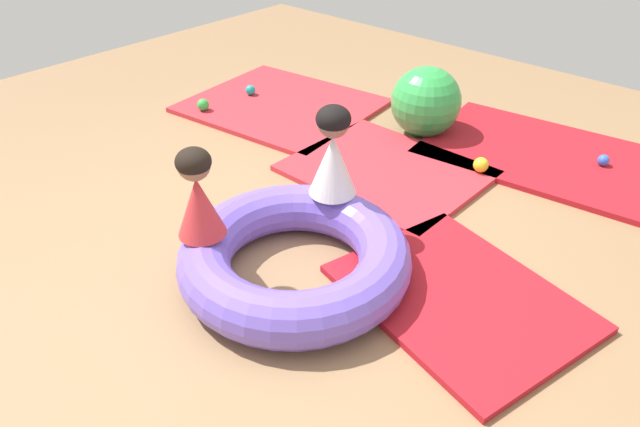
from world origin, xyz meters
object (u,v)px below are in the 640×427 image
at_px(child_in_red, 198,194).
at_px(play_ball_teal, 251,90).
at_px(inflatable_cushion, 295,257).
at_px(play_ball_blue, 603,160).
at_px(exercise_ball_large, 426,102).
at_px(play_ball_green, 203,105).
at_px(play_ball_yellow, 481,165).
at_px(play_ball_orange, 387,247).
at_px(child_in_white, 333,152).

relative_size(child_in_red, play_ball_teal, 5.65).
bearing_deg(child_in_red, inflatable_cushion, -58.68).
relative_size(play_ball_blue, exercise_ball_large, 0.15).
distance_m(child_in_red, play_ball_green, 2.18).
distance_m(play_ball_teal, play_ball_green, 0.50).
height_order(play_ball_yellow, play_ball_blue, play_ball_yellow).
distance_m(play_ball_yellow, play_ball_blue, 0.89).
distance_m(inflatable_cushion, play_ball_green, 2.29).
distance_m(play_ball_orange, play_ball_blue, 1.91).
bearing_deg(child_in_white, play_ball_teal, 173.98).
bearing_deg(play_ball_teal, play_ball_green, -94.90).
height_order(inflatable_cushion, play_ball_teal, inflatable_cushion).
distance_m(play_ball_yellow, play_ball_green, 2.33).
distance_m(play_ball_teal, play_ball_orange, 2.50).
xyz_separation_m(child_in_white, play_ball_orange, (0.40, 0.01, -0.46)).
xyz_separation_m(child_in_red, exercise_ball_large, (-0.10, 2.25, -0.25)).
distance_m(child_in_red, exercise_ball_large, 2.26).
bearing_deg(play_ball_orange, exercise_ball_large, 116.54).
relative_size(play_ball_green, exercise_ball_large, 0.19).
height_order(inflatable_cushion, child_in_red, child_in_red).
relative_size(play_ball_orange, exercise_ball_large, 0.15).
xyz_separation_m(child_in_red, play_ball_green, (-1.68, 1.32, -0.43)).
distance_m(play_ball_yellow, play_ball_orange, 1.18).
bearing_deg(play_ball_yellow, child_in_red, -106.32).
bearing_deg(play_ball_orange, child_in_white, -178.65).
height_order(child_in_white, play_ball_blue, child_in_white).
distance_m(inflatable_cushion, child_in_white, 0.62).
distance_m(inflatable_cushion, play_ball_blue, 2.44).
bearing_deg(play_ball_green, child_in_white, -16.29).
height_order(inflatable_cushion, play_ball_blue, inflatable_cushion).
height_order(play_ball_orange, play_ball_blue, same).
xyz_separation_m(child_in_red, play_ball_yellow, (0.57, 1.94, -0.43)).
bearing_deg(play_ball_blue, play_ball_yellow, -132.20).
height_order(child_in_red, exercise_ball_large, child_in_red).
xyz_separation_m(play_ball_orange, play_ball_blue, (0.53, 1.83, -0.00)).
bearing_deg(inflatable_cushion, child_in_white, 106.43).
xyz_separation_m(child_in_white, play_ball_yellow, (0.33, 1.18, -0.45)).
height_order(play_ball_yellow, play_ball_orange, play_ball_yellow).
bearing_deg(play_ball_blue, play_ball_green, -155.74).
height_order(play_ball_orange, play_ball_green, play_ball_green).
distance_m(child_in_white, play_ball_teal, 2.20).
distance_m(child_in_white, play_ball_orange, 0.61).
bearing_deg(play_ball_orange, play_ball_green, 166.62).
distance_m(child_in_red, play_ball_orange, 1.09).
bearing_deg(child_in_red, play_ball_teal, 34.52).
bearing_deg(play_ball_green, play_ball_blue, 24.26).
distance_m(inflatable_cushion, play_ball_orange, 0.54).
bearing_deg(play_ball_teal, play_ball_yellow, 3.32).
relative_size(play_ball_teal, play_ball_blue, 1.09).
height_order(play_ball_teal, play_ball_green, play_ball_green).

